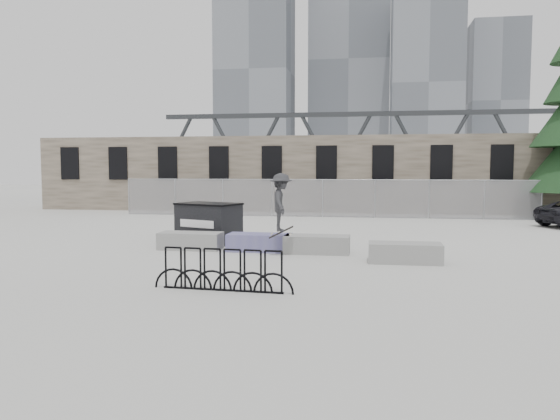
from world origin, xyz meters
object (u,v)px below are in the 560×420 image
Objects in this scene: planter_offset at (405,252)px; bike_rack at (222,271)px; skateboarder at (281,202)px; planter_far_left at (191,240)px; planter_center_left at (260,242)px; planter_center_right at (317,244)px; dumpster at (209,223)px.

bike_rack reaches higher than planter_offset.
skateboarder is at bearing 171.14° from planter_offset.
planter_center_left is (2.28, -0.02, 0.00)m from planter_far_left.
planter_center_right and planter_offset have the same top height.
dumpster reaches higher than planter_far_left.
planter_center_left is at bearing -14.47° from dumpster.
planter_offset is (6.69, -1.42, 0.00)m from planter_far_left.
planter_center_left is 1.00× the size of planter_offset.
planter_offset is 3.85m from skateboarder.
planter_offset is at bearing -2.54° from dumpster.
skateboarder is (-3.58, 0.56, 1.31)m from planter_offset.
dumpster is at bearing 156.80° from planter_center_right.
bike_rack is (2.48, -7.20, -0.27)m from dumpster.
planter_offset is 1.03× the size of skateboarder.
skateboarder is at bearing 84.06° from bike_rack.
planter_center_left is 4.63m from planter_offset.
planter_center_right is 4.35m from dumpster.
planter_center_right is (4.12, -0.14, 0.00)m from planter_far_left.
planter_center_right is 1.00× the size of planter_offset.
dumpster is (0.13, 1.56, 0.41)m from planter_far_left.
dumpster reaches higher than planter_center_right.
skateboarder is (0.83, -0.84, 1.31)m from planter_center_left.
planter_center_left is 1.84m from planter_center_right.
planter_center_left is 1.76m from skateboarder.
planter_center_right is 0.64× the size of bike_rack.
planter_far_left is 3.48m from skateboarder.
planter_offset is 7.22m from dumpster.
planter_center_right is 5.69m from bike_rack.
planter_far_left is 4.12m from planter_center_right.
planter_center_left is 0.64× the size of bike_rack.
planter_center_left and planter_center_right have the same top height.
skateboarder reaches higher than planter_far_left.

